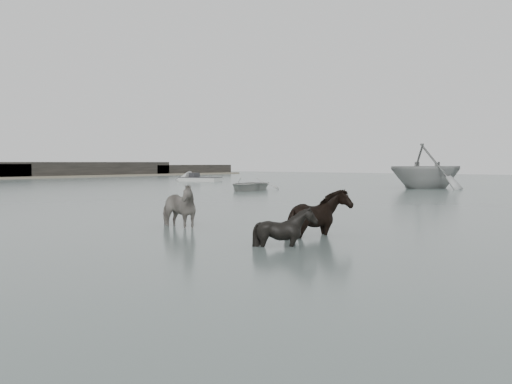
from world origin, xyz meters
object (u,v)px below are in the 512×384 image
pony_pinto (176,201)px  pony_black (285,218)px  pony_dark (320,204)px  rowboat_lead (249,183)px

pony_pinto → pony_black: (4.12, -0.90, -0.11)m
pony_dark → pony_black: bearing=173.1°
pony_black → rowboat_lead: (-15.08, 16.95, -0.14)m
pony_pinto → pony_dark: pony_dark is taller
pony_dark → rowboat_lead: size_ratio=0.35×
pony_pinto → pony_black: bearing=-95.0°
pony_black → rowboat_lead: 22.69m
rowboat_lead → pony_black: bearing=-69.6°
pony_pinto → pony_dark: (3.87, 0.75, 0.05)m
pony_pinto → rowboat_lead: bearing=41.6°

